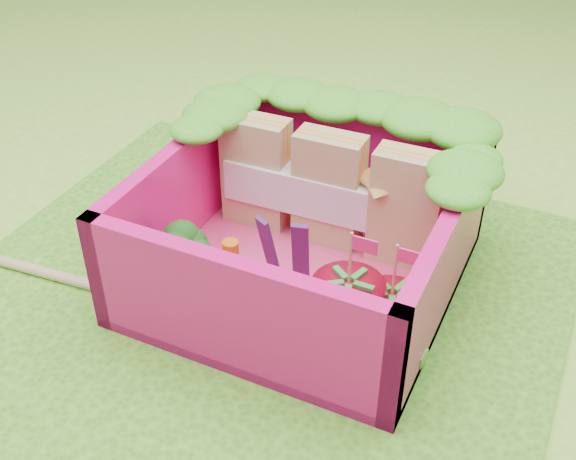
# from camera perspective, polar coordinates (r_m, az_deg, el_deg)

# --- Properties ---
(ground) EXTENTS (14.00, 14.00, 0.00)m
(ground) POSITION_cam_1_polar(r_m,az_deg,el_deg) (3.16, -3.42, -6.47)
(ground) COLOR #8AD63C
(ground) RESTS_ON ground
(placemat) EXTENTS (2.60, 2.60, 0.03)m
(placemat) POSITION_cam_1_polar(r_m,az_deg,el_deg) (3.15, -3.43, -6.27)
(placemat) COLOR #489A22
(placemat) RESTS_ON ground
(bento_floor) EXTENTS (1.30, 1.30, 0.05)m
(bento_floor) POSITION_cam_1_polar(r_m,az_deg,el_deg) (3.27, 1.19, -3.53)
(bento_floor) COLOR #DD3871
(bento_floor) RESTS_ON placemat
(bento_box) EXTENTS (1.30, 1.30, 0.55)m
(bento_box) POSITION_cam_1_polar(r_m,az_deg,el_deg) (3.11, 1.24, 0.03)
(bento_box) COLOR #F5147F
(bento_box) RESTS_ON placemat
(lettuce_ruffle) EXTENTS (1.43, 0.76, 0.11)m
(lettuce_ruffle) POSITION_cam_1_polar(r_m,az_deg,el_deg) (3.28, 4.50, 8.79)
(lettuce_ruffle) COLOR #369C1C
(lettuce_ruffle) RESTS_ON bento_box
(sandwich_stack) EXTENTS (1.05, 0.20, 0.55)m
(sandwich_stack) POSITION_cam_1_polar(r_m,az_deg,el_deg) (3.29, 3.33, 3.14)
(sandwich_stack) COLOR tan
(sandwich_stack) RESTS_ON bento_floor
(broccoli) EXTENTS (0.34, 0.34, 0.25)m
(broccoli) POSITION_cam_1_polar(r_m,az_deg,el_deg) (3.13, -8.28, -1.18)
(broccoli) COLOR #5B9F4D
(broccoli) RESTS_ON bento_floor
(carrot_sticks) EXTENTS (0.18, 0.17, 0.26)m
(carrot_sticks) POSITION_cam_1_polar(r_m,az_deg,el_deg) (3.07, -5.83, -3.08)
(carrot_sticks) COLOR orange
(carrot_sticks) RESTS_ON bento_floor
(purple_wedges) EXTENTS (0.20, 0.08, 0.38)m
(purple_wedges) POSITION_cam_1_polar(r_m,az_deg,el_deg) (3.03, -0.22, -1.95)
(purple_wedges) COLOR #521B5F
(purple_wedges) RESTS_ON bento_floor
(strawberry_left) EXTENTS (0.29, 0.29, 0.53)m
(strawberry_left) POSITION_cam_1_polar(r_m,az_deg,el_deg) (2.83, 4.68, -6.41)
(strawberry_left) COLOR red
(strawberry_left) RESTS_ON bento_floor
(strawberry_right) EXTENTS (0.25, 0.25, 0.49)m
(strawberry_right) POSITION_cam_1_polar(r_m,az_deg,el_deg) (2.85, 8.02, -6.89)
(strawberry_right) COLOR red
(strawberry_right) RESTS_ON bento_floor
(snap_peas) EXTENTS (0.60, 0.58, 0.05)m
(snap_peas) POSITION_cam_1_polar(r_m,az_deg,el_deg) (2.97, 6.32, -7.34)
(snap_peas) COLOR green
(snap_peas) RESTS_ON bento_floor
(chopsticks) EXTENTS (2.09, 0.22, 0.04)m
(chopsticks) POSITION_cam_1_polar(r_m,az_deg,el_deg) (3.58, -21.26, -2.41)
(chopsticks) COLOR tan
(chopsticks) RESTS_ON placemat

